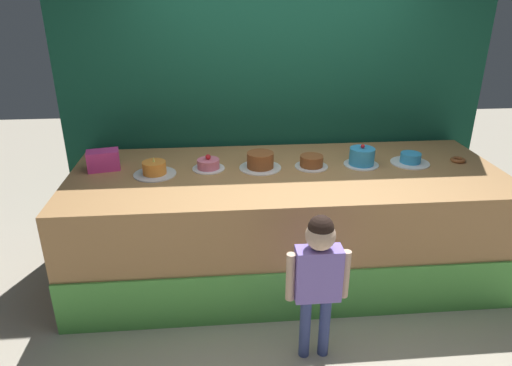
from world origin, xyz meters
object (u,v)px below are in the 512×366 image
child_figure (318,269)px  cake_center_left (260,161)px  cake_far_left (154,169)px  cake_left (208,165)px  cake_center_right (311,162)px  cake_far_right (410,159)px  pink_box (103,160)px  donut (458,160)px  cake_right (362,157)px

child_figure → cake_center_left: cake_center_left is taller
cake_far_left → child_figure: bearing=-43.6°
cake_left → cake_center_right: 0.84m
cake_left → cake_far_right: 1.68m
cake_center_left → pink_box: bearing=176.1°
donut → cake_right: cake_right is taller
cake_left → child_figure: bearing=-59.0°
cake_right → cake_left: bearing=179.0°
pink_box → cake_left: bearing=-4.6°
cake_far_left → cake_far_right: (2.10, 0.07, -0.01)m
cake_center_left → cake_center_right: cake_center_left is taller
cake_center_right → cake_far_right: size_ratio=0.85×
child_figure → cake_left: cake_left is taller
cake_far_left → cake_center_right: (1.26, 0.05, -0.00)m
cake_left → cake_center_left: size_ratio=0.77×
donut → cake_left: 2.10m
donut → cake_center_left: (-1.68, -0.01, 0.04)m
child_figure → cake_center_left: (-0.26, 1.11, 0.31)m
cake_far_left → cake_center_right: bearing=2.5°
child_figure → donut: bearing=38.0°
donut → cake_center_left: bearing=-179.8°
cake_center_right → donut: bearing=0.7°
child_figure → cake_right: (0.58, 1.10, 0.32)m
cake_left → cake_center_left: cake_center_left is taller
cake_far_right → cake_center_left: bearing=-179.9°
pink_box → cake_far_right: pink_box is taller
pink_box → cake_center_left: (1.26, -0.09, -0.02)m
cake_left → donut: bearing=-0.4°
cake_center_left → cake_center_right: size_ratio=1.26×
donut → cake_far_right: cake_far_right is taller
cake_far_left → cake_right: 1.68m
child_figure → pink_box: bearing=141.8°
cake_left → cake_far_right: cake_left is taller
pink_box → cake_far_right: size_ratio=0.78×
cake_center_right → cake_center_left: bearing=178.7°
cake_center_left → cake_right: cake_right is taller
cake_far_left → cake_right: size_ratio=1.16×
cake_right → cake_far_right: bearing=0.6°
pink_box → cake_far_right: bearing=-1.9°
child_figure → donut: (1.42, 1.11, 0.27)m
cake_left → cake_center_left: (0.42, -0.02, 0.02)m
pink_box → cake_left: size_ratio=0.95×
cake_far_left → cake_left: 0.43m
cake_left → cake_far_right: (1.68, -0.02, -0.00)m
pink_box → donut: pink_box is taller
child_figure → donut: child_figure is taller
cake_far_left → cake_far_right: size_ratio=1.04×
cake_center_right → cake_far_right: 0.84m
donut → cake_left: bearing=179.6°
child_figure → pink_box: 1.96m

